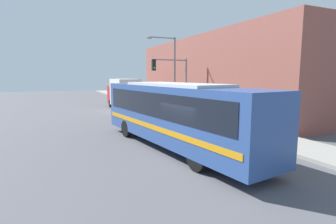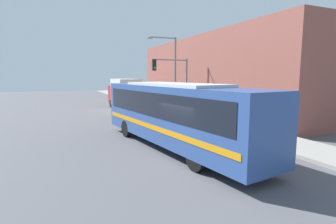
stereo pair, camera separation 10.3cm
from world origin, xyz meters
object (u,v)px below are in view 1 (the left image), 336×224
(city_bus, at_px, (174,111))
(pedestrian_near_corner, at_px, (238,114))
(street_lamp, at_px, (171,68))
(traffic_light_pole, at_px, (174,77))
(fire_hydrant, at_px, (229,123))
(parking_meter, at_px, (194,108))
(delivery_truck, at_px, (123,93))
(pedestrian_mid_block, at_px, (174,101))

(city_bus, distance_m, pedestrian_near_corner, 6.54)
(street_lamp, bearing_deg, traffic_light_pole, -108.84)
(city_bus, height_order, traffic_light_pole, traffic_light_pole)
(fire_hydrant, distance_m, parking_meter, 4.78)
(delivery_truck, bearing_deg, fire_hydrant, -77.38)
(fire_hydrant, relative_size, pedestrian_mid_block, 0.48)
(fire_hydrant, relative_size, street_lamp, 0.12)
(delivery_truck, height_order, parking_meter, delivery_truck)
(city_bus, bearing_deg, street_lamp, 58.27)
(city_bus, xyz_separation_m, fire_hydrant, (5.01, 2.02, -1.34))
(fire_hydrant, height_order, street_lamp, street_lamp)
(fire_hydrant, bearing_deg, parking_meter, 90.00)
(city_bus, xyz_separation_m, pedestrian_mid_block, (6.05, 12.78, -0.87))
(traffic_light_pole, distance_m, pedestrian_near_corner, 6.83)
(pedestrian_mid_block, bearing_deg, traffic_light_pole, -115.26)
(pedestrian_near_corner, bearing_deg, traffic_light_pole, 108.48)
(city_bus, distance_m, parking_meter, 8.46)
(traffic_light_pole, bearing_deg, pedestrian_near_corner, -71.52)
(traffic_light_pole, xyz_separation_m, pedestrian_mid_block, (2.05, 4.34, -2.56))
(city_bus, distance_m, fire_hydrant, 5.57)
(street_lamp, bearing_deg, parking_meter, -87.93)
(traffic_light_pole, bearing_deg, city_bus, -115.39)
(street_lamp, bearing_deg, pedestrian_mid_block, 56.96)
(parking_meter, distance_m, pedestrian_mid_block, 6.10)
(delivery_truck, relative_size, traffic_light_pole, 1.31)
(fire_hydrant, xyz_separation_m, pedestrian_mid_block, (1.04, 10.76, 0.48))
(city_bus, relative_size, fire_hydrant, 14.39)
(city_bus, bearing_deg, pedestrian_near_corner, 14.15)
(city_bus, height_order, fire_hydrant, city_bus)
(city_bus, xyz_separation_m, pedestrian_near_corner, (6.01, 2.42, -0.84))
(traffic_light_pole, distance_m, parking_meter, 3.19)
(pedestrian_near_corner, bearing_deg, delivery_truck, 106.71)
(pedestrian_near_corner, bearing_deg, parking_meter, 102.99)
(delivery_truck, relative_size, pedestrian_mid_block, 3.76)
(fire_hydrant, distance_m, pedestrian_mid_block, 10.82)
(city_bus, distance_m, pedestrian_mid_block, 14.17)
(city_bus, relative_size, delivery_truck, 1.83)
(delivery_truck, bearing_deg, pedestrian_near_corner, -73.29)
(fire_hydrant, height_order, parking_meter, parking_meter)
(delivery_truck, distance_m, street_lamp, 7.11)
(traffic_light_pole, height_order, pedestrian_mid_block, traffic_light_pole)
(street_lamp, bearing_deg, delivery_truck, 118.46)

